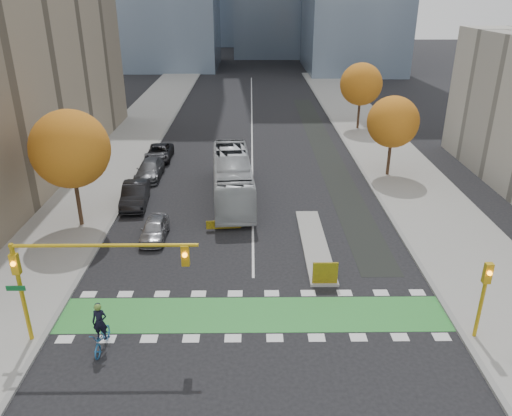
{
  "coord_description": "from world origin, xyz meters",
  "views": [
    {
      "loc": [
        -0.09,
        -19.65,
        15.31
      ],
      "look_at": [
        0.19,
        8.2,
        3.0
      ],
      "focal_mm": 35.0,
      "sensor_mm": 36.0,
      "label": 1
    }
  ],
  "objects_px": {
    "tree_east_far": "(361,84)",
    "cyclist": "(102,334)",
    "parked_car_c": "(150,169)",
    "tree_west": "(70,149)",
    "tree_east_near": "(393,122)",
    "traffic_signal_east": "(484,290)",
    "parked_car_d": "(159,153)",
    "hazard_board": "(325,273)",
    "parked_car_a": "(154,229)",
    "traffic_signal_west": "(74,267)",
    "bus": "(232,178)",
    "parked_car_b": "(135,195)"
  },
  "relations": [
    {
      "from": "hazard_board",
      "to": "traffic_signal_east",
      "type": "height_order",
      "value": "traffic_signal_east"
    },
    {
      "from": "parked_car_c",
      "to": "tree_west",
      "type": "bearing_deg",
      "value": -106.77
    },
    {
      "from": "hazard_board",
      "to": "parked_car_a",
      "type": "height_order",
      "value": "hazard_board"
    },
    {
      "from": "traffic_signal_west",
      "to": "bus",
      "type": "xyz_separation_m",
      "value": [
        6.34,
        17.53,
        -2.34
      ]
    },
    {
      "from": "cyclist",
      "to": "parked_car_d",
      "type": "relative_size",
      "value": 0.48
    },
    {
      "from": "hazard_board",
      "to": "tree_east_far",
      "type": "relative_size",
      "value": 0.18
    },
    {
      "from": "traffic_signal_west",
      "to": "hazard_board",
      "type": "bearing_deg",
      "value": 21.55
    },
    {
      "from": "tree_west",
      "to": "traffic_signal_west",
      "type": "height_order",
      "value": "tree_west"
    },
    {
      "from": "traffic_signal_east",
      "to": "parked_car_b",
      "type": "bearing_deg",
      "value": 140.25
    },
    {
      "from": "tree_east_near",
      "to": "parked_car_b",
      "type": "xyz_separation_m",
      "value": [
        -21.0,
        -6.29,
        -4.02
      ]
    },
    {
      "from": "traffic_signal_east",
      "to": "bus",
      "type": "relative_size",
      "value": 0.34
    },
    {
      "from": "tree_west",
      "to": "tree_east_far",
      "type": "height_order",
      "value": "tree_west"
    },
    {
      "from": "bus",
      "to": "parked_car_b",
      "type": "distance_m",
      "value": 7.58
    },
    {
      "from": "tree_west",
      "to": "parked_car_c",
      "type": "relative_size",
      "value": 1.61
    },
    {
      "from": "parked_car_b",
      "to": "cyclist",
      "type": "bearing_deg",
      "value": -87.97
    },
    {
      "from": "tree_east_far",
      "to": "cyclist",
      "type": "bearing_deg",
      "value": -116.52
    },
    {
      "from": "hazard_board",
      "to": "tree_east_far",
      "type": "distance_m",
      "value": 35.13
    },
    {
      "from": "traffic_signal_west",
      "to": "traffic_signal_east",
      "type": "relative_size",
      "value": 2.08
    },
    {
      "from": "hazard_board",
      "to": "tree_east_near",
      "type": "relative_size",
      "value": 0.2
    },
    {
      "from": "parked_car_c",
      "to": "parked_car_d",
      "type": "distance_m",
      "value": 5.0
    },
    {
      "from": "hazard_board",
      "to": "cyclist",
      "type": "distance_m",
      "value": 12.17
    },
    {
      "from": "cyclist",
      "to": "traffic_signal_west",
      "type": "bearing_deg",
      "value": 152.57
    },
    {
      "from": "tree_west",
      "to": "tree_east_near",
      "type": "xyz_separation_m",
      "value": [
        24.0,
        10.0,
        -0.75
      ]
    },
    {
      "from": "tree_east_near",
      "to": "traffic_signal_east",
      "type": "height_order",
      "value": "tree_east_near"
    },
    {
      "from": "parked_car_a",
      "to": "parked_car_b",
      "type": "relative_size",
      "value": 0.78
    },
    {
      "from": "cyclist",
      "to": "parked_car_c",
      "type": "distance_m",
      "value": 22.91
    },
    {
      "from": "cyclist",
      "to": "parked_car_c",
      "type": "xyz_separation_m",
      "value": [
        -2.02,
        22.82,
        -0.07
      ]
    },
    {
      "from": "hazard_board",
      "to": "parked_car_c",
      "type": "relative_size",
      "value": 0.27
    },
    {
      "from": "tree_east_far",
      "to": "traffic_signal_west",
      "type": "distance_m",
      "value": 43.61
    },
    {
      "from": "tree_east_far",
      "to": "hazard_board",
      "type": "bearing_deg",
      "value": -104.12
    },
    {
      "from": "parked_car_a",
      "to": "parked_car_b",
      "type": "distance_m",
      "value": 6.14
    },
    {
      "from": "traffic_signal_east",
      "to": "tree_west",
      "type": "bearing_deg",
      "value": 150.93
    },
    {
      "from": "traffic_signal_west",
      "to": "tree_east_near",
      "type": "bearing_deg",
      "value": 48.48
    },
    {
      "from": "traffic_signal_west",
      "to": "parked_car_c",
      "type": "height_order",
      "value": "traffic_signal_west"
    },
    {
      "from": "tree_east_near",
      "to": "traffic_signal_west",
      "type": "height_order",
      "value": "tree_east_near"
    },
    {
      "from": "bus",
      "to": "parked_car_d",
      "type": "height_order",
      "value": "bus"
    },
    {
      "from": "bus",
      "to": "parked_car_b",
      "type": "height_order",
      "value": "bus"
    },
    {
      "from": "tree_east_near",
      "to": "traffic_signal_east",
      "type": "relative_size",
      "value": 1.73
    },
    {
      "from": "traffic_signal_east",
      "to": "traffic_signal_west",
      "type": "bearing_deg",
      "value": -179.99
    },
    {
      "from": "traffic_signal_west",
      "to": "parked_car_b",
      "type": "distance_m",
      "value": 16.57
    },
    {
      "from": "tree_east_near",
      "to": "hazard_board",
      "type": "bearing_deg",
      "value": -114.2
    },
    {
      "from": "parked_car_a",
      "to": "parked_car_b",
      "type": "xyz_separation_m",
      "value": [
        -2.46,
        5.62,
        0.16
      ]
    },
    {
      "from": "tree_west",
      "to": "traffic_signal_east",
      "type": "relative_size",
      "value": 2.01
    },
    {
      "from": "parked_car_a",
      "to": "traffic_signal_west",
      "type": "bearing_deg",
      "value": -97.71
    },
    {
      "from": "tree_west",
      "to": "traffic_signal_east",
      "type": "height_order",
      "value": "tree_west"
    },
    {
      "from": "hazard_board",
      "to": "parked_car_c",
      "type": "distance_m",
      "value": 21.86
    },
    {
      "from": "traffic_signal_east",
      "to": "parked_car_c",
      "type": "distance_m",
      "value": 29.68
    },
    {
      "from": "tree_west",
      "to": "parked_car_b",
      "type": "xyz_separation_m",
      "value": [
        3.0,
        3.71,
        -4.77
      ]
    },
    {
      "from": "tree_west",
      "to": "parked_car_c",
      "type": "bearing_deg",
      "value": 72.94
    },
    {
      "from": "tree_east_far",
      "to": "parked_car_b",
      "type": "distance_m",
      "value": 31.28
    }
  ]
}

